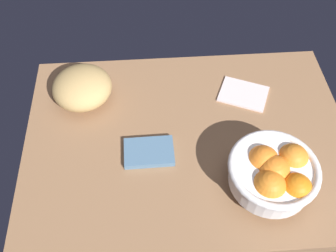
% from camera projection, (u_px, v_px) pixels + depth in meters
% --- Properties ---
extents(ground_plane, '(0.79, 0.57, 0.03)m').
position_uv_depth(ground_plane, '(188.00, 142.00, 0.94)').
color(ground_plane, '#8F6646').
extents(fruit_bowl, '(0.19, 0.19, 0.10)m').
position_uv_depth(fruit_bowl, '(274.00, 174.00, 0.80)').
color(fruit_bowl, white).
rests_on(fruit_bowl, ground).
extents(bread_loaf, '(0.20, 0.20, 0.08)m').
position_uv_depth(bread_loaf, '(82.00, 87.00, 0.97)').
color(bread_loaf, tan).
rests_on(bread_loaf, ground).
extents(napkin_folded, '(0.15, 0.13, 0.01)m').
position_uv_depth(napkin_folded, '(244.00, 93.00, 1.01)').
color(napkin_folded, silver).
rests_on(napkin_folded, ground).
extents(napkin_spare, '(0.12, 0.08, 0.01)m').
position_uv_depth(napkin_spare, '(149.00, 152.00, 0.90)').
color(napkin_spare, slate).
rests_on(napkin_spare, ground).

